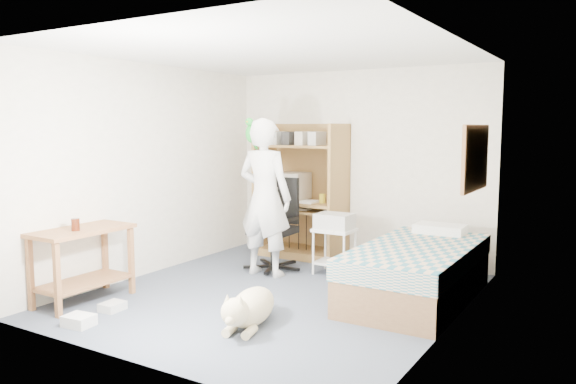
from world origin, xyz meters
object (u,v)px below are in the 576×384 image
object	(u,v)px
office_chair	(275,237)
printer_cart	(334,244)
dog	(250,307)
person	(265,198)
computer_hutch	(302,196)
bed	(417,272)
side_desk	(83,254)

from	to	relation	value
office_chair	printer_cart	bearing A→B (deg)	10.13
dog	printer_cart	distance (m)	2.01
person	dog	xyz separation A→B (m)	(0.85, -1.53, -0.76)
computer_hutch	person	bearing A→B (deg)	-82.99
printer_cart	bed	bearing A→B (deg)	-21.66
bed	office_chair	size ratio (longest dim) A/B	1.81
office_chair	printer_cart	xyz separation A→B (m)	(0.74, 0.15, -0.03)
dog	person	bearing A→B (deg)	105.37
bed	side_desk	distance (m)	3.39
computer_hutch	side_desk	xyz separation A→B (m)	(-0.85, -2.94, -0.33)
bed	person	world-z (taller)	person
side_desk	dog	size ratio (longest dim) A/B	0.97
computer_hutch	person	xyz separation A→B (m)	(0.14, -1.12, 0.11)
dog	printer_cart	xyz separation A→B (m)	(-0.17, 1.99, 0.20)
side_desk	person	size ratio (longest dim) A/B	0.54
office_chair	person	world-z (taller)	person
side_desk	office_chair	distance (m)	2.33
person	printer_cart	distance (m)	1.00
computer_hutch	bed	xyz separation A→B (m)	(2.00, -1.12, -0.53)
bed	dog	size ratio (longest dim) A/B	1.96
printer_cart	side_desk	bearing A→B (deg)	-126.40
person	bed	bearing A→B (deg)	178.41
office_chair	computer_hutch	bearing A→B (deg)	94.49
person	printer_cart	bearing A→B (deg)	-147.54
office_chair	printer_cart	distance (m)	0.76
printer_cart	person	bearing A→B (deg)	-146.05
bed	printer_cart	xyz separation A→B (m)	(-1.17, 0.46, 0.08)
computer_hutch	office_chair	bearing A→B (deg)	-83.92
bed	person	xyz separation A→B (m)	(-1.86, -0.00, 0.64)
side_desk	printer_cart	size ratio (longest dim) A/B	1.81
dog	printer_cart	bearing A→B (deg)	80.99
computer_hutch	bed	size ratio (longest dim) A/B	0.89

